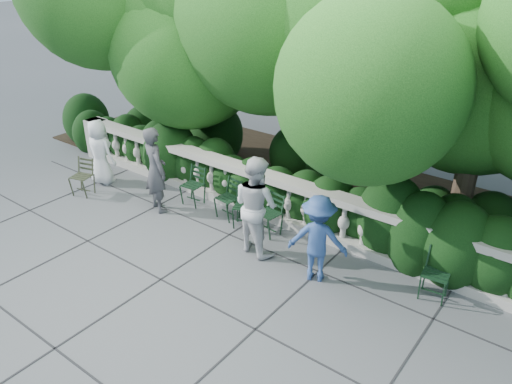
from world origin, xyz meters
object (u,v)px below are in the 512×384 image
Objects in this scene: chair_e at (429,302)px; person_businessman at (100,152)px; chair_c at (223,220)px; person_older_blue at (318,239)px; person_casual_man at (256,205)px; chair_d at (263,236)px; chair_weathered at (80,197)px; person_woman_grey at (155,170)px; chair_b at (243,230)px; chair_a at (189,206)px.

person_businessman is at bearing 175.36° from chair_e.
person_older_blue is at bearing -5.15° from chair_c.
person_casual_man is 1.20× the size of person_older_blue.
person_businessman is at bearing -166.79° from chair_d.
chair_weathered is 0.55× the size of person_older_blue.
person_older_blue reaches higher than chair_e.
chair_weathered is at bearing 39.77° from person_woman_grey.
chair_b is 3.73m from chair_e.
person_older_blue is (5.92, -0.21, 0.00)m from person_businessman.
person_woman_grey is at bearing 171.67° from person_businessman.
person_woman_grey reaches higher than person_businessman.
person_older_blue reaches higher than chair_a.
person_woman_grey is 3.91m from person_older_blue.
chair_c is at bearing 3.55° from chair_weathered.
person_casual_man reaches higher than person_woman_grey.
chair_e is 5.77m from person_woman_grey.
person_woman_grey is at bearing 177.48° from chair_e.
chair_b is at bearing -6.01° from chair_a.
person_older_blue is (-1.78, -0.51, 0.77)m from chair_e.
chair_e is 2.00m from person_older_blue.
chair_b is 0.56m from chair_c.
chair_a is at bearing 172.70° from chair_e.
chair_c is 1.57m from person_casual_man.
person_businessman is (-7.70, -0.30, 0.77)m from chair_e.
chair_c is 2.68m from person_older_blue.
chair_e is 0.46× the size of person_casual_man.
chair_c is 0.46× the size of person_woman_grey.
chair_a is 1.00× the size of chair_b.
person_woman_grey is (-0.43, -0.47, 0.91)m from chair_a.
chair_c is at bearing 172.76° from chair_e.
chair_e is (5.25, -0.04, 0.00)m from chair_a.
chair_b is at bearing -165.19° from chair_d.
chair_d is 0.55× the size of person_businessman.
chair_e is at bearing -156.69° from person_woman_grey.
person_woman_grey is at bearing -135.49° from chair_a.
chair_d is at bearing -59.62° from person_casual_man.
chair_d is 4.38m from chair_weathered.
chair_d is at bearing -41.37° from person_older_blue.
chair_a is 0.96m from chair_c.
person_businessman is (-4.44, -0.32, 0.77)m from chair_d.
chair_e is at bearing 174.24° from person_older_blue.
person_businessman is (-2.44, -0.34, 0.77)m from chair_a.
person_casual_man is (1.19, -0.45, 0.92)m from chair_c.
chair_b is 0.48m from chair_d.
chair_d and chair_e have the same top height.
chair_a is 0.46× the size of person_casual_man.
chair_d is 1.03m from person_casual_man.
person_older_blue reaches higher than chair_d.
person_casual_man is at bearing -160.93° from person_woman_grey.
chair_e is (4.29, -0.03, 0.00)m from chair_c.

